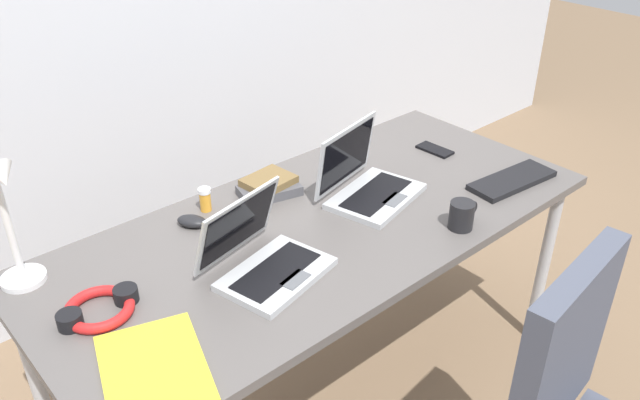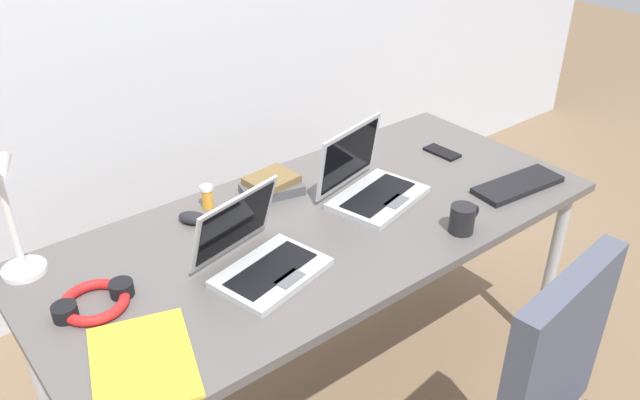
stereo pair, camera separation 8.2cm
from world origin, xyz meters
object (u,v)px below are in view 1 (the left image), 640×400
(computer_mouse, at_px, (192,221))
(cell_phone, at_px, (435,150))
(pill_bottle, at_px, (205,199))
(coffee_mug, at_px, (462,215))
(laptop_center, at_px, (264,259))
(laptop_far_corner, at_px, (367,183))
(external_keyboard, at_px, (512,180))
(book_stack, at_px, (269,187))
(desk_lamp, at_px, (11,225))
(paper_folder_front_right, at_px, (154,368))
(headphones, at_px, (99,308))

(computer_mouse, xyz_separation_m, cell_phone, (0.97, -0.16, -0.01))
(cell_phone, bearing_deg, pill_bottle, 164.06)
(computer_mouse, xyz_separation_m, coffee_mug, (0.61, -0.55, 0.03))
(laptop_center, relative_size, coffee_mug, 3.11)
(laptop_far_corner, relative_size, external_keyboard, 1.10)
(book_stack, bearing_deg, computer_mouse, 179.76)
(pill_bottle, bearing_deg, laptop_far_corner, -31.41)
(external_keyboard, height_order, cell_phone, external_keyboard)
(book_stack, bearing_deg, desk_lamp, 177.60)
(coffee_mug, bearing_deg, external_keyboard, 9.37)
(desk_lamp, height_order, laptop_far_corner, desk_lamp)
(cell_phone, relative_size, paper_folder_front_right, 0.44)
(laptop_center, distance_m, paper_folder_front_right, 0.43)
(laptop_center, bearing_deg, paper_folder_front_right, -163.14)
(desk_lamp, bearing_deg, laptop_center, -35.44)
(external_keyboard, bearing_deg, laptop_far_corner, 154.41)
(desk_lamp, xyz_separation_m, cell_phone, (1.46, -0.19, -0.19))
(desk_lamp, height_order, cell_phone, desk_lamp)
(cell_phone, bearing_deg, headphones, 178.98)
(book_stack, height_order, coffee_mug, coffee_mug)
(desk_lamp, xyz_separation_m, headphones, (0.10, -0.23, -0.18))
(laptop_center, bearing_deg, headphones, 161.81)
(laptop_center, xyz_separation_m, headphones, (-0.42, 0.14, -0.03))
(computer_mouse, relative_size, coffee_mug, 0.85)
(paper_folder_front_right, height_order, coffee_mug, coffee_mug)
(laptop_center, distance_m, computer_mouse, 0.34)
(external_keyboard, bearing_deg, cell_phone, 97.02)
(coffee_mug, bearing_deg, book_stack, 119.87)
(external_keyboard, height_order, book_stack, book_stack)
(pill_bottle, height_order, paper_folder_front_right, pill_bottle)
(external_keyboard, xyz_separation_m, book_stack, (-0.67, 0.49, 0.02))
(external_keyboard, bearing_deg, desk_lamp, 166.17)
(cell_phone, bearing_deg, desk_lamp, 169.90)
(laptop_center, bearing_deg, book_stack, 50.81)
(cell_phone, bearing_deg, book_stack, 164.20)
(desk_lamp, xyz_separation_m, paper_folder_front_right, (0.10, -0.49, -0.19))
(desk_lamp, distance_m, book_stack, 0.81)
(laptop_far_corner, bearing_deg, book_stack, 136.53)
(external_keyboard, relative_size, computer_mouse, 3.44)
(external_keyboard, relative_size, paper_folder_front_right, 1.06)
(headphones, bearing_deg, computer_mouse, 26.52)
(desk_lamp, bearing_deg, coffee_mug, -27.86)
(headphones, distance_m, coffee_mug, 1.07)
(book_stack, bearing_deg, pill_bottle, 166.37)
(external_keyboard, xyz_separation_m, coffee_mug, (-0.36, -0.06, 0.03))
(external_keyboard, distance_m, book_stack, 0.83)
(laptop_far_corner, xyz_separation_m, external_keyboard, (0.44, -0.27, -0.04))
(pill_bottle, bearing_deg, computer_mouse, -148.40)
(desk_lamp, relative_size, laptop_far_corner, 1.10)
(laptop_center, relative_size, headphones, 1.64)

